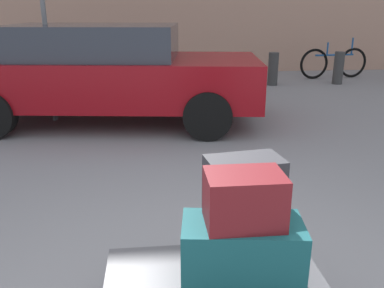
# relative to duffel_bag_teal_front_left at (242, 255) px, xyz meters

# --- Properties ---
(duffel_bag_teal_front_left) EXTENTS (0.61, 0.37, 0.35)m
(duffel_bag_teal_front_left) POSITION_rel_duffel_bag_teal_front_left_xyz_m (0.00, 0.00, 0.00)
(duffel_bag_teal_front_left) COLOR #144C51
(duffel_bag_teal_front_left) RESTS_ON luggage_cart
(suitcase_charcoal_rear_right) EXTENTS (0.42, 0.28, 0.58)m
(suitcase_charcoal_rear_right) POSITION_rel_duffel_bag_teal_front_left_xyz_m (0.06, 0.24, 0.12)
(suitcase_charcoal_rear_right) COLOR #2D2D33
(suitcase_charcoal_rear_right) RESTS_ON luggage_cart
(duffel_bag_maroon_topmost_pile) EXTENTS (0.36, 0.25, 0.25)m
(duffel_bag_maroon_topmost_pile) POSITION_rel_duffel_bag_teal_front_left_xyz_m (0.00, 0.00, 0.30)
(duffel_bag_maroon_topmost_pile) COLOR maroon
(duffel_bag_maroon_topmost_pile) RESTS_ON duffel_bag_teal_front_left
(parked_car) EXTENTS (4.49, 2.35, 1.42)m
(parked_car) POSITION_rel_duffel_bag_teal_front_left_xyz_m (-1.05, 4.44, 0.25)
(parked_car) COLOR maroon
(parked_car) RESTS_ON ground_plane
(bicycle_leaning) EXTENTS (1.76, 0.25, 0.96)m
(bicycle_leaning) POSITION_rel_duffel_bag_teal_front_left_xyz_m (4.06, 7.98, -0.14)
(bicycle_leaning) COLOR black
(bicycle_leaning) RESTS_ON ground_plane
(bollard_kerb_near) EXTENTS (0.22, 0.22, 0.72)m
(bollard_kerb_near) POSITION_rel_duffel_bag_teal_front_left_xyz_m (2.31, 7.19, -0.16)
(bollard_kerb_near) COLOR #383838
(bollard_kerb_near) RESTS_ON ground_plane
(bollard_kerb_mid) EXTENTS (0.22, 0.22, 0.72)m
(bollard_kerb_mid) POSITION_rel_duffel_bag_teal_front_left_xyz_m (3.82, 7.19, -0.16)
(bollard_kerb_mid) COLOR #383838
(bollard_kerb_mid) RESTS_ON ground_plane
(no_parking_sign) EXTENTS (0.49, 0.13, 2.43)m
(no_parking_sign) POSITION_rel_duffel_bag_teal_front_left_xyz_m (-1.89, 4.62, 0.98)
(no_parking_sign) COLOR slate
(no_parking_sign) RESTS_ON ground_plane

